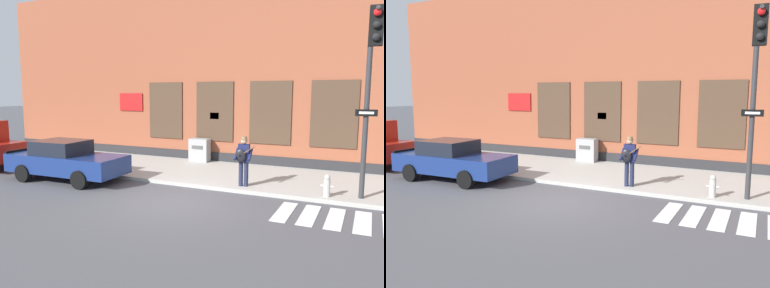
# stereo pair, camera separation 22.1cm
# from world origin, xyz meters

# --- Properties ---
(ground_plane) EXTENTS (160.00, 160.00, 0.00)m
(ground_plane) POSITION_xyz_m (0.00, 0.00, 0.00)
(ground_plane) COLOR #4C4C51
(sidewalk) EXTENTS (28.00, 4.63, 0.14)m
(sidewalk) POSITION_xyz_m (0.00, 4.16, 0.07)
(sidewalk) COLOR #ADAAA3
(sidewalk) RESTS_ON ground
(building_backdrop) EXTENTS (28.00, 4.06, 8.58)m
(building_backdrop) POSITION_xyz_m (-0.00, 8.46, 4.28)
(building_backdrop) COLOR brown
(building_backdrop) RESTS_ON ground
(red_car) EXTENTS (4.65, 2.09, 1.53)m
(red_car) POSITION_xyz_m (-5.11, 0.82, 0.77)
(red_car) COLOR navy
(red_car) RESTS_ON ground
(busker) EXTENTS (0.74, 0.57, 1.72)m
(busker) POSITION_xyz_m (1.45, 2.32, 1.12)
(busker) COLOR #1E233D
(busker) RESTS_ON sidewalk
(traffic_light) EXTENTS (0.60, 2.98, 5.10)m
(traffic_light) POSITION_xyz_m (5.22, 1.35, 3.67)
(traffic_light) COLOR #2D2D30
(traffic_light) RESTS_ON sidewalk
(utility_box) EXTENTS (0.92, 0.54, 1.07)m
(utility_box) POSITION_xyz_m (-1.88, 6.02, 0.67)
(utility_box) COLOR #9E9E9E
(utility_box) RESTS_ON sidewalk
(fire_hydrant) EXTENTS (0.38, 0.20, 0.70)m
(fire_hydrant) POSITION_xyz_m (4.19, 2.19, 0.48)
(fire_hydrant) COLOR #B2ADA8
(fire_hydrant) RESTS_ON sidewalk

